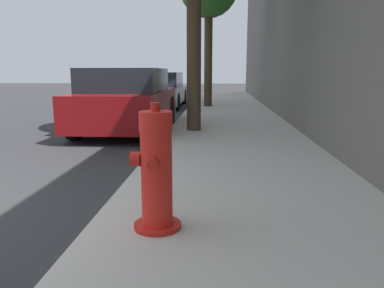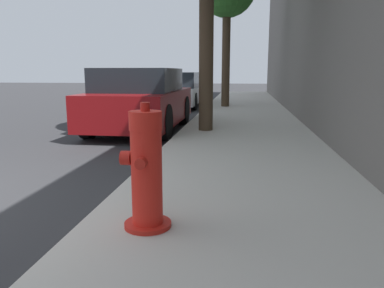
{
  "view_description": "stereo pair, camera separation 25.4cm",
  "coord_description": "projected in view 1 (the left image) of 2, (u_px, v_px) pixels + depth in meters",
  "views": [
    {
      "loc": [
        3.05,
        -2.79,
        1.33
      ],
      "look_at": [
        2.78,
        1.07,
        0.57
      ],
      "focal_mm": 35.0,
      "sensor_mm": 36.0,
      "label": 1
    },
    {
      "loc": [
        3.3,
        -2.76,
        1.33
      ],
      "look_at": [
        2.78,
        1.07,
        0.57
      ],
      "focal_mm": 35.0,
      "sensor_mm": 36.0,
      "label": 2
    }
  ],
  "objects": [
    {
      "name": "parked_car_mid",
      "position": [
        161.0,
        90.0,
        14.31
      ],
      "size": [
        1.7,
        4.36,
        1.3
      ],
      "color": "silver",
      "rests_on": "ground_plane"
    },
    {
      "name": "fire_hydrant",
      "position": [
        156.0,
        172.0,
        2.78
      ],
      "size": [
        0.37,
        0.36,
        0.96
      ],
      "color": "red",
      "rests_on": "sidewalk_slab"
    },
    {
      "name": "parked_car_near",
      "position": [
        127.0,
        101.0,
        8.32
      ],
      "size": [
        1.77,
        3.81,
        1.4
      ],
      "color": "maroon",
      "rests_on": "ground_plane"
    },
    {
      "name": "sidewalk_slab",
      "position": [
        256.0,
        233.0,
        2.95
      ],
      "size": [
        2.64,
        40.0,
        0.15
      ],
      "color": "#B7B2A8",
      "rests_on": "ground_plane"
    }
  ]
}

